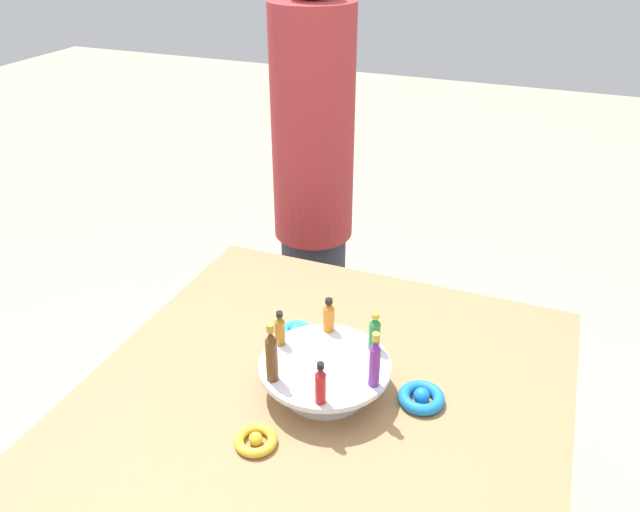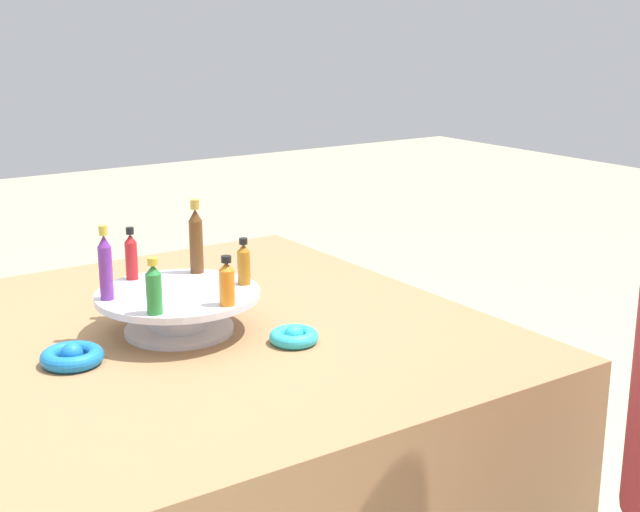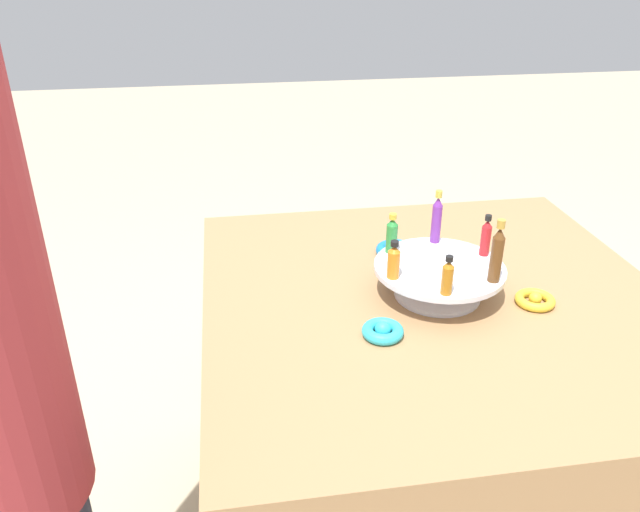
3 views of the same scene
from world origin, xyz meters
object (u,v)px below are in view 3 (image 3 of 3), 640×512
at_px(bottle_orange, 394,261).
at_px(ribbon_bow_teal, 383,331).
at_px(bottle_red, 486,237).
at_px(bottle_purple, 437,219).
at_px(ribbon_bow_gold, 535,300).
at_px(bottle_brown, 497,253).
at_px(ribbon_bow_blue, 396,250).
at_px(display_stand, 439,277).
at_px(bottle_green, 392,235).
at_px(bottle_amber, 448,277).

height_order(bottle_orange, ribbon_bow_teal, bottle_orange).
relative_size(bottle_red, bottle_orange, 1.15).
bearing_deg(bottle_purple, ribbon_bow_gold, -137.40).
height_order(bottle_brown, ribbon_bow_blue, bottle_brown).
height_order(display_stand, bottle_orange, bottle_orange).
bearing_deg(display_stand, ribbon_bow_teal, 130.75).
relative_size(bottle_brown, ribbon_bow_blue, 1.38).
bearing_deg(bottle_orange, display_stand, -72.95).
height_order(bottle_purple, bottle_orange, bottle_purple).
relative_size(display_stand, bottle_purple, 2.23).
distance_m(display_stand, bottle_green, 0.14).
bearing_deg(ribbon_bow_teal, display_stand, -49.25).
distance_m(bottle_brown, ribbon_bow_teal, 0.29).
distance_m(display_stand, bottle_amber, 0.14).
bearing_deg(bottle_brown, bottle_purple, 17.05).
height_order(bottle_amber, ribbon_bow_gold, bottle_amber).
distance_m(ribbon_bow_blue, ribbon_bow_gold, 0.37).
xyz_separation_m(bottle_purple, ribbon_bow_gold, (-0.19, -0.17, -0.12)).
height_order(bottle_red, bottle_purple, bottle_purple).
distance_m(bottle_red, bottle_amber, 0.21).
bearing_deg(ribbon_bow_blue, ribbon_bow_gold, -139.25).
bearing_deg(bottle_orange, bottle_green, -12.95).
relative_size(display_stand, bottle_amber, 3.39).
height_order(bottle_orange, ribbon_bow_blue, bottle_orange).
xyz_separation_m(display_stand, bottle_red, (0.04, -0.12, 0.07)).
relative_size(bottle_red, ribbon_bow_gold, 1.12).
bearing_deg(bottle_amber, bottle_red, -42.95).
bearing_deg(ribbon_bow_blue, ribbon_bow_teal, 160.75).
distance_m(bottle_green, ribbon_bow_teal, 0.26).
relative_size(bottle_brown, bottle_amber, 1.64).
relative_size(bottle_purple, ribbon_bow_teal, 1.52).
xyz_separation_m(display_stand, bottle_orange, (-0.04, 0.12, 0.07)).
bearing_deg(ribbon_bow_gold, bottle_red, 38.60).
xyz_separation_m(bottle_purple, ribbon_bow_teal, (-0.26, 0.19, -0.12)).
distance_m(bottle_amber, ribbon_bow_blue, 0.34).
relative_size(ribbon_bow_blue, ribbon_bow_teal, 1.19).
xyz_separation_m(bottle_red, ribbon_bow_blue, (0.17, 0.16, -0.11)).
distance_m(bottle_purple, ribbon_bow_blue, 0.17).
bearing_deg(ribbon_bow_gold, bottle_brown, 96.55).
xyz_separation_m(bottle_green, bottle_amber, (-0.20, -0.06, -0.00)).
bearing_deg(bottle_orange, ribbon_bow_teal, 156.55).
xyz_separation_m(bottle_purple, bottle_amber, (-0.24, 0.05, -0.02)).
bearing_deg(bottle_red, display_stand, 107.05).
height_order(bottle_purple, ribbon_bow_gold, bottle_purple).
height_order(bottle_purple, bottle_amber, bottle_purple).
xyz_separation_m(bottle_amber, ribbon_bow_gold, (0.05, -0.23, -0.10)).
relative_size(bottle_brown, ribbon_bow_gold, 1.61).
relative_size(bottle_green, ribbon_bow_teal, 1.11).
height_order(bottle_amber, ribbon_bow_teal, bottle_amber).
bearing_deg(bottle_amber, bottle_purple, -12.95).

